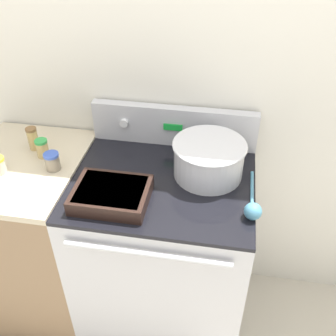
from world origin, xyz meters
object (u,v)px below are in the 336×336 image
object	(u,v)px
ladle	(253,209)
spice_jar_brown_cap	(33,138)
casserole_dish	(111,194)
spice_jar_green_cap	(42,148)
mixing_bowl	(209,158)
spice_jar_blue_cap	(52,161)

from	to	relation	value
ladle	spice_jar_brown_cap	xyz separation A→B (m)	(-1.02, 0.27, 0.04)
casserole_dish	spice_jar_green_cap	world-z (taller)	spice_jar_green_cap
mixing_bowl	casserole_dish	distance (m)	0.44
mixing_bowl	spice_jar_blue_cap	world-z (taller)	mixing_bowl
spice_jar_blue_cap	spice_jar_brown_cap	distance (m)	0.20
mixing_bowl	spice_jar_blue_cap	distance (m)	0.68
casserole_dish	ladle	xyz separation A→B (m)	(0.56, 0.01, -0.01)
casserole_dish	mixing_bowl	bearing A→B (deg)	33.14
spice_jar_green_cap	spice_jar_brown_cap	size ratio (longest dim) A/B	0.79
casserole_dish	spice_jar_blue_cap	distance (m)	0.34
ladle	spice_jar_brown_cap	size ratio (longest dim) A/B	2.81
spice_jar_green_cap	spice_jar_brown_cap	distance (m)	0.09
spice_jar_blue_cap	spice_jar_green_cap	distance (m)	0.12
spice_jar_green_cap	mixing_bowl	bearing A→B (deg)	0.81
casserole_dish	spice_jar_green_cap	bearing A→B (deg)	149.72
spice_jar_blue_cap	spice_jar_green_cap	xyz separation A→B (m)	(-0.08, 0.08, 0.00)
ladle	spice_jar_blue_cap	xyz separation A→B (m)	(-0.87, 0.13, 0.02)
mixing_bowl	casserole_dish	size ratio (longest dim) A/B	1.05
casserole_dish	spice_jar_brown_cap	bearing A→B (deg)	148.45
spice_jar_green_cap	spice_jar_brown_cap	bearing A→B (deg)	141.81
mixing_bowl	casserole_dish	world-z (taller)	mixing_bowl
casserole_dish	spice_jar_blue_cap	bearing A→B (deg)	154.76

